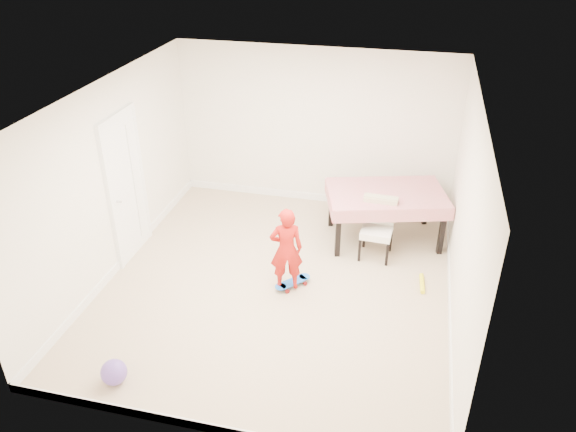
% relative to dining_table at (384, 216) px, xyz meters
% --- Properties ---
extents(ground, '(5.00, 5.00, 0.00)m').
position_rel_dining_table_xyz_m(ground, '(-1.27, -1.49, -0.40)').
color(ground, tan).
rests_on(ground, ground).
extents(ceiling, '(4.50, 5.00, 0.04)m').
position_rel_dining_table_xyz_m(ceiling, '(-1.27, -1.49, 2.18)').
color(ceiling, white).
rests_on(ceiling, wall_back).
extents(wall_back, '(4.50, 0.04, 2.60)m').
position_rel_dining_table_xyz_m(wall_back, '(-1.27, 0.99, 0.90)').
color(wall_back, white).
rests_on(wall_back, ground).
extents(wall_front, '(4.50, 0.04, 2.60)m').
position_rel_dining_table_xyz_m(wall_front, '(-1.27, -3.97, 0.90)').
color(wall_front, white).
rests_on(wall_front, ground).
extents(wall_left, '(0.04, 5.00, 2.60)m').
position_rel_dining_table_xyz_m(wall_left, '(-3.50, -1.49, 0.90)').
color(wall_left, white).
rests_on(wall_left, ground).
extents(wall_right, '(0.04, 5.00, 2.60)m').
position_rel_dining_table_xyz_m(wall_right, '(0.96, -1.49, 0.90)').
color(wall_right, white).
rests_on(wall_right, ground).
extents(door, '(0.11, 0.94, 2.11)m').
position_rel_dining_table_xyz_m(door, '(-3.49, -1.19, 0.63)').
color(door, white).
rests_on(door, ground).
extents(baseboard_back, '(4.50, 0.02, 0.12)m').
position_rel_dining_table_xyz_m(baseboard_back, '(-1.27, 1.00, -0.34)').
color(baseboard_back, white).
rests_on(baseboard_back, ground).
extents(baseboard_front, '(4.50, 0.02, 0.12)m').
position_rel_dining_table_xyz_m(baseboard_front, '(-1.27, -3.98, -0.34)').
color(baseboard_front, white).
rests_on(baseboard_front, ground).
extents(baseboard_left, '(0.02, 5.00, 0.12)m').
position_rel_dining_table_xyz_m(baseboard_left, '(-3.51, -1.49, -0.34)').
color(baseboard_left, white).
rests_on(baseboard_left, ground).
extents(baseboard_right, '(0.02, 5.00, 0.12)m').
position_rel_dining_table_xyz_m(baseboard_right, '(0.97, -1.49, -0.34)').
color(baseboard_right, white).
rests_on(baseboard_right, ground).
extents(dining_table, '(1.91, 1.48, 0.80)m').
position_rel_dining_table_xyz_m(dining_table, '(0.00, 0.00, 0.00)').
color(dining_table, red).
rests_on(dining_table, ground).
extents(dining_chair, '(0.52, 0.59, 0.88)m').
position_rel_dining_table_xyz_m(dining_chair, '(-0.07, -0.50, 0.04)').
color(dining_chair, white).
rests_on(dining_chair, ground).
extents(skateboard, '(0.50, 0.54, 0.08)m').
position_rel_dining_table_xyz_m(skateboard, '(-1.06, -1.50, -0.36)').
color(skateboard, blue).
rests_on(skateboard, ground).
extents(child, '(0.49, 0.40, 1.17)m').
position_rel_dining_table_xyz_m(child, '(-1.13, -1.57, 0.19)').
color(child, '#B31711').
rests_on(child, ground).
extents(balloon, '(0.28, 0.28, 0.28)m').
position_rel_dining_table_xyz_m(balloon, '(-2.52, -3.60, -0.26)').
color(balloon, '#6848AE').
rests_on(balloon, ground).
extents(foam_toy, '(0.09, 0.40, 0.06)m').
position_rel_dining_table_xyz_m(foam_toy, '(0.62, -1.08, -0.37)').
color(foam_toy, '#FFFA1A').
rests_on(foam_toy, ground).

